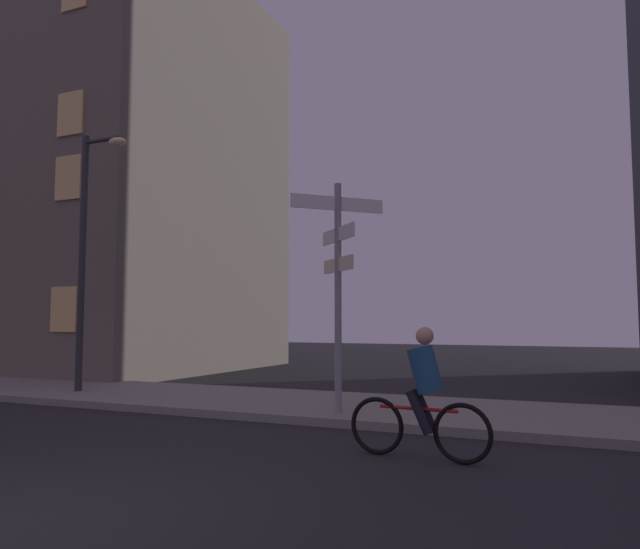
{
  "coord_description": "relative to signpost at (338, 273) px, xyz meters",
  "views": [
    {
      "loc": [
        4.47,
        -3.59,
        1.67
      ],
      "look_at": [
        0.3,
        5.79,
        2.48
      ],
      "focal_mm": 33.59,
      "sensor_mm": 36.0,
      "label": 1
    }
  ],
  "objects": [
    {
      "name": "ground_plane",
      "position": [
        -0.59,
        -5.9,
        -2.51
      ],
      "size": [
        80.0,
        80.0,
        0.0
      ],
      "primitive_type": "plane",
      "color": "#232326"
    },
    {
      "name": "signpost",
      "position": [
        0.0,
        0.0,
        0.0
      ],
      "size": [
        1.24,
        1.24,
        3.93
      ],
      "color": "gray",
      "rests_on": "sidewalk_kerb"
    },
    {
      "name": "building_left_block",
      "position": [
        -12.21,
        7.17,
        4.32
      ],
      "size": [
        10.26,
        9.82,
        13.65
      ],
      "color": "#6B6056",
      "rests_on": "ground_plane"
    },
    {
      "name": "street_lamp",
      "position": [
        -6.33,
        0.59,
        1.02
      ],
      "size": [
        1.24,
        0.28,
        5.78
      ],
      "color": "#2D2D30",
      "rests_on": "sidewalk_kerb"
    },
    {
      "name": "sidewalk_kerb",
      "position": [
        -0.59,
        1.11,
        -2.44
      ],
      "size": [
        40.0,
        3.49,
        0.14
      ],
      "primitive_type": "cube",
      "color": "gray",
      "rests_on": "ground_plane"
    },
    {
      "name": "cyclist",
      "position": [
        2.01,
        -2.22,
        -1.76
      ],
      "size": [
        1.82,
        0.36,
        1.61
      ],
      "color": "black",
      "rests_on": "ground_plane"
    }
  ]
}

